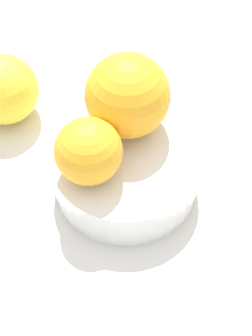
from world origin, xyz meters
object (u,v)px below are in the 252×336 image
object	(u,v)px
orange_in_bowl_1	(88,151)
orange_in_bowl_0	(128,96)
orange_loose_0	(4,89)
fruit_bowl	(126,171)

from	to	relation	value
orange_in_bowl_1	orange_in_bowl_0	bearing A→B (deg)	8.58
orange_in_bowl_1	orange_loose_0	bearing A→B (deg)	79.83
orange_in_bowl_0	fruit_bowl	bearing A→B (deg)	-142.80
fruit_bowl	orange_in_bowl_1	distance (cm)	6.84
orange_in_bowl_0	orange_loose_0	distance (cm)	15.73
fruit_bowl	orange_loose_0	bearing A→B (deg)	92.83
fruit_bowl	orange_in_bowl_1	bearing A→B (deg)	157.62
orange_in_bowl_1	orange_loose_0	world-z (taller)	orange_in_bowl_1
orange_in_bowl_0	orange_in_bowl_1	xyz separation A→B (cm)	(-6.92, -1.04, -1.03)
fruit_bowl	orange_in_bowl_1	xyz separation A→B (cm)	(-3.59, 1.48, 5.63)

